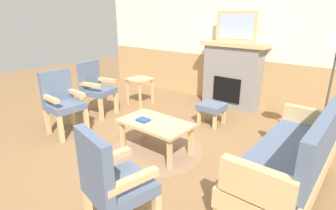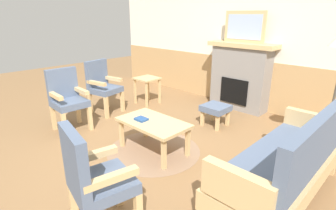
{
  "view_description": "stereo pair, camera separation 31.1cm",
  "coord_description": "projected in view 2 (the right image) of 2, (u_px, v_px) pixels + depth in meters",
  "views": [
    {
      "loc": [
        2.26,
        -2.41,
        1.79
      ],
      "look_at": [
        0.0,
        0.35,
        0.55
      ],
      "focal_mm": 28.22,
      "sensor_mm": 36.0,
      "label": 1
    },
    {
      "loc": [
        2.49,
        -2.21,
        1.79
      ],
      "look_at": [
        0.0,
        0.35,
        0.55
      ],
      "focal_mm": 28.22,
      "sensor_mm": 36.0,
      "label": 2
    }
  ],
  "objects": [
    {
      "name": "armchair_by_window_left",
      "position": [
        67.0,
        97.0,
        4.18
      ],
      "size": [
        0.5,
        0.5,
        0.98
      ],
      "color": "tan",
      "rests_on": "ground_plane"
    },
    {
      "name": "couch",
      "position": [
        285.0,
        163.0,
        2.59
      ],
      "size": [
        0.7,
        1.8,
        0.98
      ],
      "color": "tan",
      "rests_on": "ground_plane"
    },
    {
      "name": "armchair_front_left",
      "position": [
        94.0,
        177.0,
        2.13
      ],
      "size": [
        0.57,
        0.57,
        0.98
      ],
      "color": "tan",
      "rests_on": "ground_plane"
    },
    {
      "name": "footstool",
      "position": [
        216.0,
        109.0,
        4.37
      ],
      "size": [
        0.4,
        0.4,
        0.36
      ],
      "color": "tan",
      "rests_on": "ground_plane"
    },
    {
      "name": "wall_back",
      "position": [
        250.0,
        40.0,
        5.05
      ],
      "size": [
        7.2,
        0.14,
        2.7
      ],
      "color": "silver",
      "rests_on": "ground_plane"
    },
    {
      "name": "fireplace",
      "position": [
        240.0,
        76.0,
        5.1
      ],
      "size": [
        1.3,
        0.44,
        1.28
      ],
      "color": "gray",
      "rests_on": "ground_plane"
    },
    {
      "name": "ground_plane",
      "position": [
        151.0,
        148.0,
        3.72
      ],
      "size": [
        14.0,
        14.0,
        0.0
      ],
      "primitive_type": "plane",
      "color": "olive"
    },
    {
      "name": "coffee_table",
      "position": [
        153.0,
        125.0,
        3.51
      ],
      "size": [
        0.96,
        0.56,
        0.44
      ],
      "color": "tan",
      "rests_on": "ground_plane"
    },
    {
      "name": "side_table",
      "position": [
        147.0,
        83.0,
        5.43
      ],
      "size": [
        0.44,
        0.44,
        0.55
      ],
      "color": "tan",
      "rests_on": "ground_plane"
    },
    {
      "name": "round_rug",
      "position": [
        154.0,
        150.0,
        3.64
      ],
      "size": [
        1.28,
        1.28,
        0.01
      ],
      "primitive_type": "cylinder",
      "color": "#896B51",
      "rests_on": "ground_plane"
    },
    {
      "name": "framed_picture",
      "position": [
        245.0,
        27.0,
        4.8
      ],
      "size": [
        0.8,
        0.04,
        0.56
      ],
      "color": "tan",
      "rests_on": "fireplace"
    },
    {
      "name": "book_on_table",
      "position": [
        141.0,
        119.0,
        3.52
      ],
      "size": [
        0.17,
        0.13,
        0.03
      ],
      "primitive_type": "cube",
      "rotation": [
        0.0,
        0.0,
        0.02
      ],
      "color": "navy",
      "rests_on": "coffee_table"
    },
    {
      "name": "armchair_near_fireplace",
      "position": [
        102.0,
        84.0,
        4.92
      ],
      "size": [
        0.56,
        0.56,
        0.98
      ],
      "color": "tan",
      "rests_on": "ground_plane"
    }
  ]
}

